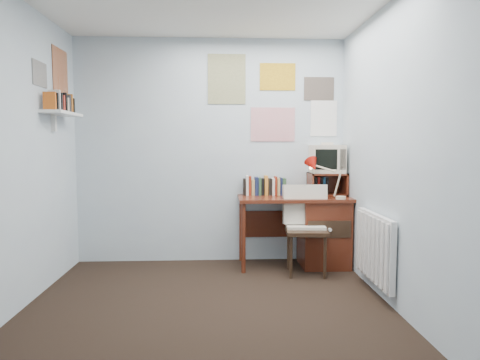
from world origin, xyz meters
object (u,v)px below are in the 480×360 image
object	(u,v)px
desk	(318,229)
tv_riser	(327,184)
desk_chair	(306,231)
radiator	(375,248)
crt_tv	(327,158)
wall_shelf	(62,113)
desk_lamp	(341,181)

from	to	relation	value
desk	tv_riser	size ratio (longest dim) A/B	3.00
desk_chair	radiator	xyz separation A→B (m)	(0.48, -0.62, -0.02)
crt_tv	desk	bearing A→B (deg)	-130.52
tv_riser	crt_tv	size ratio (longest dim) A/B	1.12
wall_shelf	desk	bearing A→B (deg)	8.40
crt_tv	radiator	bearing A→B (deg)	-79.69
desk_lamp	crt_tv	xyz separation A→B (m)	(-0.07, 0.35, 0.23)
desk	crt_tv	bearing A→B (deg)	48.43
desk_lamp	tv_riser	size ratio (longest dim) A/B	0.96
tv_riser	radiator	bearing A→B (deg)	-80.72
crt_tv	wall_shelf	size ratio (longest dim) A/B	0.58
tv_riser	crt_tv	world-z (taller)	crt_tv
desk	desk_lamp	world-z (taller)	desk_lamp
desk	radiator	xyz separation A→B (m)	(0.29, -0.93, 0.01)
desk_chair	tv_riser	distance (m)	0.68
radiator	desk_chair	bearing A→B (deg)	127.60
desk	radiator	distance (m)	0.97
desk_chair	crt_tv	xyz separation A→B (m)	(0.31, 0.44, 0.74)
wall_shelf	crt_tv	bearing A→B (deg)	10.75
desk_chair	wall_shelf	world-z (taller)	wall_shelf
tv_riser	desk	bearing A→B (deg)	-137.04
desk_lamp	wall_shelf	size ratio (longest dim) A/B	0.62
desk_chair	tv_riser	xyz separation A→B (m)	(0.31, 0.42, 0.44)
wall_shelf	desk_chair	bearing A→B (deg)	1.81
desk_lamp	wall_shelf	xyz separation A→B (m)	(-2.75, -0.16, 0.67)
tv_riser	radiator	world-z (taller)	tv_riser
desk_lamp	tv_riser	bearing A→B (deg)	109.69
desk	desk_lamp	distance (m)	0.62
tv_riser	wall_shelf	world-z (taller)	wall_shelf
desk_chair	desk_lamp	world-z (taller)	desk_lamp
desk_chair	crt_tv	bearing A→B (deg)	59.47
desk	desk_chair	world-z (taller)	desk_chair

